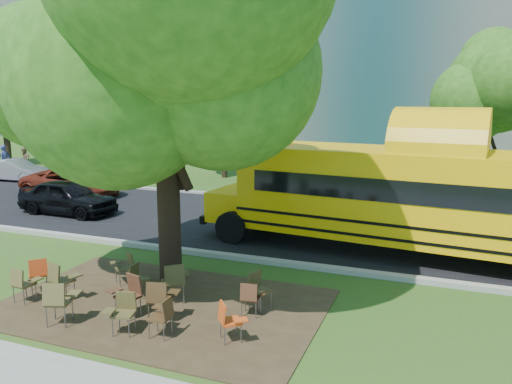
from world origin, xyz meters
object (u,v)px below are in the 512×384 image
at_px(chair_3, 129,291).
at_px(chair_9, 125,264).
at_px(chair_6, 163,314).
at_px(chair_0, 23,282).
at_px(chair_1, 60,278).
at_px(chair_8, 39,271).
at_px(chair_12, 258,287).
at_px(bg_car_red, 72,182).
at_px(main_tree, 163,52).
at_px(chair_5, 123,309).
at_px(chair_13, 251,296).
at_px(pedestrian_a, 5,160).
at_px(black_car, 68,197).
at_px(school_bus, 431,198).
at_px(chair_7, 228,318).
at_px(bg_car_silver, 15,170).
at_px(chair_2, 59,299).
at_px(chair_4, 160,297).
at_px(chair_10, 138,277).
at_px(chair_11, 175,279).
at_px(pedestrian_b, 25,160).

bearing_deg(chair_3, chair_9, -36.50).
bearing_deg(chair_6, chair_3, 62.09).
distance_m(chair_0, chair_1, 0.80).
xyz_separation_m(chair_8, chair_12, (5.11, 0.93, -0.01)).
bearing_deg(bg_car_red, main_tree, -128.71).
bearing_deg(chair_6, chair_5, 96.54).
height_order(chair_13, pedestrian_a, pedestrian_a).
bearing_deg(black_car, school_bus, -91.00).
distance_m(chair_1, chair_7, 4.31).
height_order(chair_6, bg_car_silver, bg_car_silver).
bearing_deg(pedestrian_a, chair_6, -130.46).
bearing_deg(chair_2, chair_7, -8.80).
bearing_deg(chair_7, chair_4, -138.09).
distance_m(school_bus, chair_6, 8.27).
relative_size(chair_0, bg_car_red, 0.18).
relative_size(chair_8, chair_13, 1.11).
bearing_deg(bg_car_red, chair_13, -126.36).
relative_size(chair_0, chair_10, 1.07).
relative_size(chair_6, chair_11, 0.84).
xyz_separation_m(chair_7, bg_car_silver, (-18.07, 12.29, 0.10)).
bearing_deg(chair_7, black_car, -164.72).
bearing_deg(chair_13, chair_8, 177.91).
xyz_separation_m(main_tree, chair_13, (2.70, -1.33, -5.07)).
distance_m(chair_6, bg_car_silver, 20.99).
bearing_deg(chair_11, black_car, 102.46).
distance_m(chair_9, chair_10, 0.96).
relative_size(chair_13, pedestrian_b, 0.50).
bearing_deg(bg_car_silver, chair_13, -126.20).
bearing_deg(chair_9, chair_6, 175.76).
bearing_deg(chair_9, pedestrian_a, 2.44).
xyz_separation_m(chair_2, chair_12, (3.43, 2.15, -0.07)).
bearing_deg(bg_car_silver, chair_0, -137.77).
xyz_separation_m(chair_0, chair_2, (1.55, -0.59, 0.08)).
xyz_separation_m(school_bus, black_car, (-13.32, 0.64, -1.09)).
relative_size(chair_11, pedestrian_a, 0.53).
bearing_deg(school_bus, chair_0, -135.70).
bearing_deg(bg_car_silver, pedestrian_b, 31.83).
relative_size(chair_0, chair_13, 1.07).
relative_size(chair_6, pedestrian_a, 0.45).
height_order(chair_6, chair_12, chair_12).
distance_m(main_tree, chair_10, 5.22).
relative_size(bg_car_red, pedestrian_a, 2.60).
distance_m(chair_4, chair_12, 2.08).
xyz_separation_m(chair_3, chair_10, (-0.44, 0.96, -0.08)).
xyz_separation_m(chair_2, bg_car_silver, (-14.63, 12.88, 0.01)).
relative_size(chair_1, bg_car_red, 0.20).
bearing_deg(pedestrian_a, main_tree, -126.62).
bearing_deg(chair_12, chair_9, -71.76).
bearing_deg(chair_7, school_bus, 114.23).
xyz_separation_m(chair_3, chair_9, (-1.19, 1.55, -0.07)).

